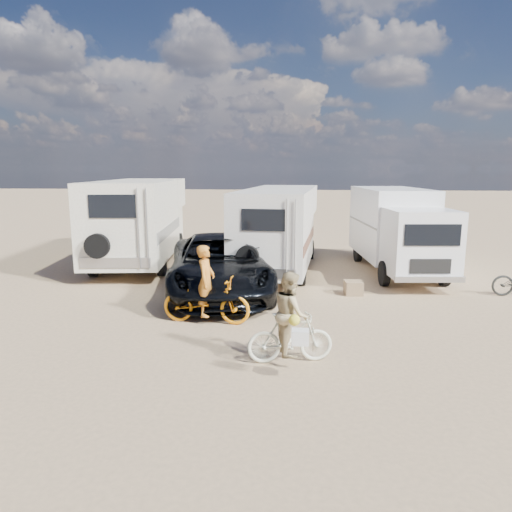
# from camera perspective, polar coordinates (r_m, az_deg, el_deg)

# --- Properties ---
(ground) EXTENTS (140.00, 140.00, 0.00)m
(ground) POSITION_cam_1_polar(r_m,az_deg,el_deg) (9.64, 0.61, -10.46)
(ground) COLOR tan
(ground) RESTS_ON ground
(rv_main) EXTENTS (2.70, 7.09, 2.82)m
(rv_main) POSITION_cam_1_polar(r_m,az_deg,el_deg) (16.05, 2.89, 3.26)
(rv_main) COLOR white
(rv_main) RESTS_ON ground
(rv_left) EXTENTS (3.39, 7.32, 3.07)m
(rv_left) POSITION_cam_1_polar(r_m,az_deg,el_deg) (17.64, -14.11, 4.04)
(rv_left) COLOR beige
(rv_left) RESTS_ON ground
(box_truck) EXTENTS (2.64, 6.33, 2.81)m
(box_truck) POSITION_cam_1_polar(r_m,az_deg,el_deg) (16.28, 17.08, 2.90)
(box_truck) COLOR white
(box_truck) RESTS_ON ground
(dark_suv) EXTENTS (3.93, 6.33, 1.63)m
(dark_suv) POSITION_cam_1_polar(r_m,az_deg,el_deg) (13.13, -4.60, -1.04)
(dark_suv) COLOR black
(dark_suv) RESTS_ON ground
(bike_man) EXTENTS (2.07, 0.85, 1.07)m
(bike_man) POSITION_cam_1_polar(r_m,az_deg,el_deg) (10.63, -6.14, -5.46)
(bike_man) COLOR orange
(bike_man) RESTS_ON ground
(bike_woman) EXTENTS (1.63, 0.77, 0.94)m
(bike_woman) POSITION_cam_1_polar(r_m,az_deg,el_deg) (8.52, 4.23, -10.00)
(bike_woman) COLOR beige
(bike_woman) RESTS_ON ground
(rider_man) EXTENTS (0.43, 0.62, 1.63)m
(rider_man) POSITION_cam_1_polar(r_m,az_deg,el_deg) (10.56, -6.17, -3.99)
(rider_man) COLOR #BF7021
(rider_man) RESTS_ON ground
(rider_woman) EXTENTS (0.72, 0.84, 1.51)m
(rider_woman) POSITION_cam_1_polar(r_m,az_deg,el_deg) (8.43, 4.26, -8.18)
(rider_woman) COLOR tan
(rider_woman) RESTS_ON ground
(cooler) EXTENTS (0.72, 0.64, 0.48)m
(cooler) POSITION_cam_1_polar(r_m,az_deg,el_deg) (12.80, -1.13, -3.98)
(cooler) COLOR #284994
(cooler) RESTS_ON ground
(crate) EXTENTS (0.53, 0.53, 0.38)m
(crate) POSITION_cam_1_polar(r_m,az_deg,el_deg) (13.30, 11.92, -3.85)
(crate) COLOR #866B4B
(crate) RESTS_ON ground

